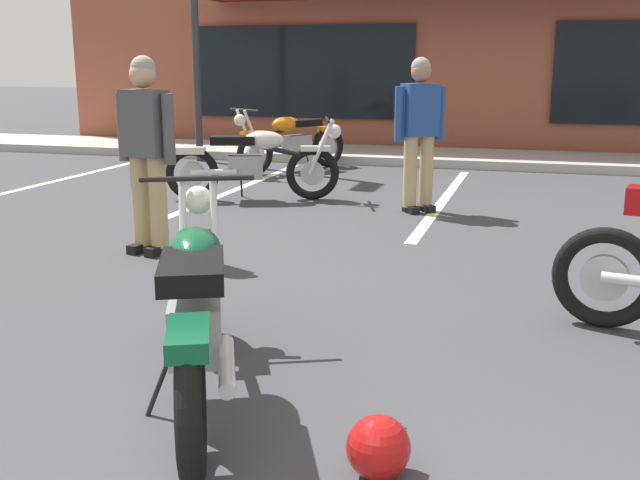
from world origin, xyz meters
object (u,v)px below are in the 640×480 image
at_px(motorcycle_red_sportbike, 292,141).
at_px(person_near_building, 146,143).
at_px(helmet_on_pavement, 379,447).
at_px(motorcycle_foreground_classic, 196,308).
at_px(motorcycle_silver_naked, 254,162).
at_px(person_in_black_shirt, 420,126).

height_order(motorcycle_red_sportbike, person_near_building, person_near_building).
xyz_separation_m(motorcycle_red_sportbike, helmet_on_pavement, (3.11, -8.13, -0.33)).
height_order(motorcycle_foreground_classic, motorcycle_silver_naked, same).
height_order(person_near_building, helmet_on_pavement, person_near_building).
distance_m(motorcycle_foreground_classic, helmet_on_pavement, 1.16).
bearing_deg(motorcycle_red_sportbike, person_near_building, -85.01).
bearing_deg(motorcycle_silver_naked, motorcycle_red_sportbike, 98.39).
distance_m(motorcycle_silver_naked, helmet_on_pavement, 6.29).
distance_m(motorcycle_foreground_classic, motorcycle_red_sportbike, 7.94).
distance_m(motorcycle_red_sportbike, person_near_building, 5.18).
xyz_separation_m(motorcycle_red_sportbike, person_in_black_shirt, (2.36, -2.64, 0.49)).
bearing_deg(person_near_building, motorcycle_foreground_classic, -56.64).
bearing_deg(person_in_black_shirt, motorcycle_silver_naked, 175.40).
bearing_deg(person_near_building, motorcycle_red_sportbike, 94.99).
relative_size(person_in_black_shirt, person_near_building, 1.00).
bearing_deg(motorcycle_foreground_classic, motorcycle_red_sportbike, 105.38).
height_order(motorcycle_silver_naked, person_near_building, person_near_building).
bearing_deg(motorcycle_silver_naked, helmet_on_pavement, -64.07).
bearing_deg(motorcycle_foreground_classic, person_near_building, 123.36).
distance_m(motorcycle_foreground_classic, person_near_building, 3.06).
height_order(motorcycle_red_sportbike, person_in_black_shirt, person_in_black_shirt).
xyz_separation_m(motorcycle_foreground_classic, motorcycle_silver_naked, (-1.74, 5.18, 0.00)).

